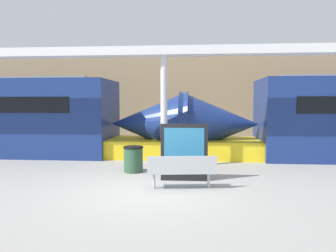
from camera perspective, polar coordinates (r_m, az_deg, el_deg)
ground_plane at (r=8.09m, az=-3.98°, el=-11.45°), size 60.00×60.00×0.00m
station_wall at (r=18.31m, az=1.16°, el=5.08°), size 56.00×0.20×5.00m
bench_near at (r=8.26m, az=2.41°, el=-7.54°), size 1.78×0.66×0.85m
trash_bin at (r=10.34m, az=-6.05°, el=-5.75°), size 0.62×0.62×0.81m
poster_board at (r=9.08m, az=2.82°, el=-4.56°), size 1.30×0.07×1.59m
support_column_near at (r=10.64m, az=-0.71°, el=2.29°), size 0.22×0.22×3.67m
canopy_beam at (r=10.76m, az=-0.72°, el=12.87°), size 28.00×0.60×0.28m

